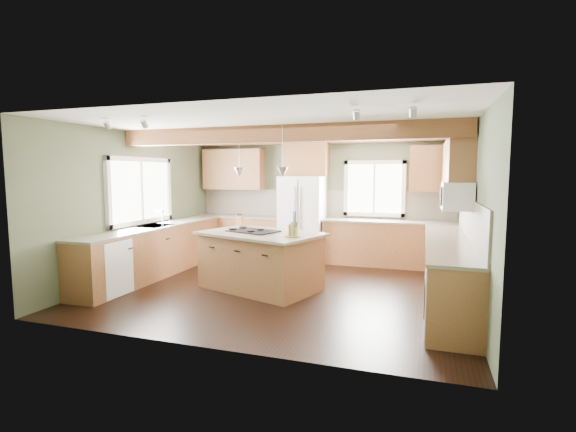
% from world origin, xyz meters
% --- Properties ---
extents(floor, '(5.60, 5.60, 0.00)m').
position_xyz_m(floor, '(0.00, 0.00, 0.00)').
color(floor, black).
rests_on(floor, ground).
extents(ceiling, '(5.60, 5.60, 0.00)m').
position_xyz_m(ceiling, '(0.00, 0.00, 2.60)').
color(ceiling, silver).
rests_on(ceiling, wall_back).
extents(wall_back, '(5.60, 0.00, 5.60)m').
position_xyz_m(wall_back, '(0.00, 2.50, 1.30)').
color(wall_back, '#495039').
rests_on(wall_back, ground).
extents(wall_left, '(0.00, 5.00, 5.00)m').
position_xyz_m(wall_left, '(-2.80, 0.00, 1.30)').
color(wall_left, '#495039').
rests_on(wall_left, ground).
extents(wall_right, '(0.00, 5.00, 5.00)m').
position_xyz_m(wall_right, '(2.80, 0.00, 1.30)').
color(wall_right, '#495039').
rests_on(wall_right, ground).
extents(ceiling_beam, '(5.55, 0.26, 0.26)m').
position_xyz_m(ceiling_beam, '(0.00, -0.16, 2.47)').
color(ceiling_beam, brown).
rests_on(ceiling_beam, ceiling).
extents(soffit_trim, '(5.55, 0.20, 0.10)m').
position_xyz_m(soffit_trim, '(0.00, 2.40, 2.54)').
color(soffit_trim, brown).
rests_on(soffit_trim, ceiling).
extents(backsplash_back, '(5.58, 0.03, 0.58)m').
position_xyz_m(backsplash_back, '(0.00, 2.48, 1.21)').
color(backsplash_back, brown).
rests_on(backsplash_back, wall_back).
extents(backsplash_right, '(0.03, 3.70, 0.58)m').
position_xyz_m(backsplash_right, '(2.78, 0.05, 1.21)').
color(backsplash_right, brown).
rests_on(backsplash_right, wall_right).
extents(base_cab_back_left, '(2.02, 0.60, 0.88)m').
position_xyz_m(base_cab_back_left, '(-1.79, 2.20, 0.44)').
color(base_cab_back_left, brown).
rests_on(base_cab_back_left, floor).
extents(counter_back_left, '(2.06, 0.64, 0.04)m').
position_xyz_m(counter_back_left, '(-1.79, 2.20, 0.90)').
color(counter_back_left, brown).
rests_on(counter_back_left, base_cab_back_left).
extents(base_cab_back_right, '(2.62, 0.60, 0.88)m').
position_xyz_m(base_cab_back_right, '(1.49, 2.20, 0.44)').
color(base_cab_back_right, brown).
rests_on(base_cab_back_right, floor).
extents(counter_back_right, '(2.66, 0.64, 0.04)m').
position_xyz_m(counter_back_right, '(1.49, 2.20, 0.90)').
color(counter_back_right, brown).
rests_on(counter_back_right, base_cab_back_right).
extents(base_cab_left, '(0.60, 3.70, 0.88)m').
position_xyz_m(base_cab_left, '(-2.50, 0.05, 0.44)').
color(base_cab_left, brown).
rests_on(base_cab_left, floor).
extents(counter_left, '(0.64, 3.74, 0.04)m').
position_xyz_m(counter_left, '(-2.50, 0.05, 0.90)').
color(counter_left, brown).
rests_on(counter_left, base_cab_left).
extents(base_cab_right, '(0.60, 3.70, 0.88)m').
position_xyz_m(base_cab_right, '(2.50, 0.05, 0.44)').
color(base_cab_right, brown).
rests_on(base_cab_right, floor).
extents(counter_right, '(0.64, 3.74, 0.04)m').
position_xyz_m(counter_right, '(2.50, 0.05, 0.90)').
color(counter_right, brown).
rests_on(counter_right, base_cab_right).
extents(upper_cab_back_left, '(1.40, 0.35, 0.90)m').
position_xyz_m(upper_cab_back_left, '(-1.99, 2.33, 1.95)').
color(upper_cab_back_left, brown).
rests_on(upper_cab_back_left, wall_back).
extents(upper_cab_over_fridge, '(0.96, 0.35, 0.70)m').
position_xyz_m(upper_cab_over_fridge, '(-0.30, 2.33, 2.15)').
color(upper_cab_over_fridge, brown).
rests_on(upper_cab_over_fridge, wall_back).
extents(upper_cab_right, '(0.35, 2.20, 0.90)m').
position_xyz_m(upper_cab_right, '(2.62, 0.90, 1.95)').
color(upper_cab_right, brown).
rests_on(upper_cab_right, wall_right).
extents(upper_cab_back_corner, '(0.90, 0.35, 0.90)m').
position_xyz_m(upper_cab_back_corner, '(2.30, 2.33, 1.95)').
color(upper_cab_back_corner, brown).
rests_on(upper_cab_back_corner, wall_back).
extents(window_left, '(0.04, 1.60, 1.05)m').
position_xyz_m(window_left, '(-2.78, 0.05, 1.55)').
color(window_left, white).
rests_on(window_left, wall_left).
extents(window_back, '(1.10, 0.04, 1.00)m').
position_xyz_m(window_back, '(1.15, 2.48, 1.55)').
color(window_back, white).
rests_on(window_back, wall_back).
extents(sink, '(0.50, 0.65, 0.03)m').
position_xyz_m(sink, '(-2.50, 0.05, 0.91)').
color(sink, '#262628').
rests_on(sink, counter_left).
extents(faucet, '(0.02, 0.02, 0.28)m').
position_xyz_m(faucet, '(-2.32, 0.05, 1.05)').
color(faucet, '#B2B2B7').
rests_on(faucet, sink).
extents(dishwasher, '(0.60, 0.60, 0.84)m').
position_xyz_m(dishwasher, '(-2.49, -1.25, 0.43)').
color(dishwasher, white).
rests_on(dishwasher, floor).
extents(oven, '(0.60, 0.72, 0.84)m').
position_xyz_m(oven, '(2.49, -1.25, 0.43)').
color(oven, white).
rests_on(oven, floor).
extents(microwave, '(0.40, 0.70, 0.38)m').
position_xyz_m(microwave, '(2.58, -0.05, 1.55)').
color(microwave, white).
rests_on(microwave, wall_right).
extents(pendant_left, '(0.18, 0.18, 0.16)m').
position_xyz_m(pendant_left, '(-0.77, -0.02, 1.88)').
color(pendant_left, '#B2B2B7').
rests_on(pendant_left, ceiling).
extents(pendant_right, '(0.18, 0.18, 0.16)m').
position_xyz_m(pendant_right, '(0.08, -0.30, 1.88)').
color(pendant_right, '#B2B2B7').
rests_on(pendant_right, ceiling).
extents(refrigerator, '(0.90, 0.74, 1.80)m').
position_xyz_m(refrigerator, '(-0.30, 2.12, 0.90)').
color(refrigerator, white).
rests_on(refrigerator, floor).
extents(island, '(2.03, 1.59, 0.88)m').
position_xyz_m(island, '(-0.34, -0.16, 0.44)').
color(island, brown).
rests_on(island, floor).
extents(island_top, '(2.18, 1.74, 0.04)m').
position_xyz_m(island_top, '(-0.34, -0.16, 0.90)').
color(island_top, brown).
rests_on(island_top, island).
extents(cooktop, '(0.89, 0.73, 0.02)m').
position_xyz_m(cooktop, '(-0.48, -0.12, 0.93)').
color(cooktop, black).
rests_on(cooktop, island_top).
extents(knife_block, '(0.13, 0.11, 0.19)m').
position_xyz_m(knife_block, '(-0.99, 0.47, 1.01)').
color(knife_block, brown).
rests_on(knife_block, island_top).
extents(utensil_crock, '(0.16, 0.16, 0.15)m').
position_xyz_m(utensil_crock, '(0.14, 0.12, 1.00)').
color(utensil_crock, '#3C3630').
rests_on(utensil_crock, island_top).
extents(bottle_tray, '(0.26, 0.26, 0.21)m').
position_xyz_m(bottle_tray, '(0.28, -0.44, 1.03)').
color(bottle_tray, brown).
rests_on(bottle_tray, island_top).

